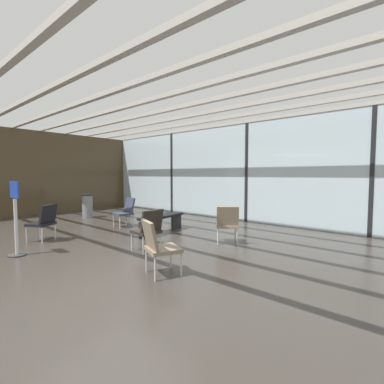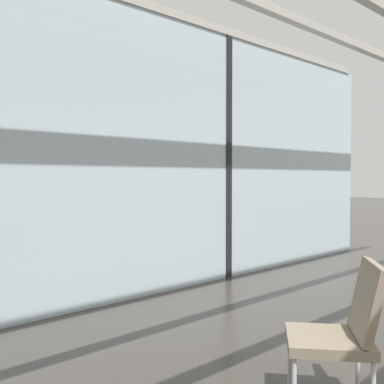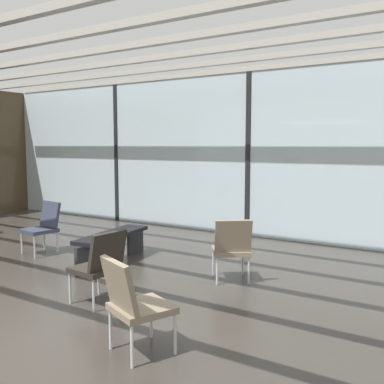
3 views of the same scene
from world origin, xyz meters
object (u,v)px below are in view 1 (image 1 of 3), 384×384
Objects in this scene: lounge_chair_1 at (148,228)px; trash_bin at (87,206)px; lounge_chair_0 at (44,220)px; lounge_chair_2 at (227,222)px; lounge_chair_4 at (126,210)px; waiting_bench at (162,219)px; lounge_chair_3 at (158,244)px; parked_airplane at (301,165)px; info_sign at (16,221)px.

lounge_chair_1 reaches higher than trash_bin.
lounge_chair_1 is (2.55, 1.02, 0.00)m from lounge_chair_0.
trash_bin is at bearing -34.91° from lounge_chair_2.
lounge_chair_1 is 1.01× the size of trash_bin.
lounge_chair_4 is 0.52× the size of waiting_bench.
lounge_chair_3 is 1.01× the size of trash_bin.
parked_airplane reaches higher than lounge_chair_2.
lounge_chair_0 reaches higher than waiting_bench.
parked_airplane is 9.30m from waiting_bench.
lounge_chair_1 is 1.00× the size of lounge_chair_3.
lounge_chair_1 and lounge_chair_3 have the same top height.
info_sign is (-1.71, -1.84, 0.18)m from lounge_chair_1.
parked_airplane reaches higher than lounge_chair_3.
lounge_chair_2 is at bearing 13.50° from lounge_chair_4.
lounge_chair_4 is 0.60× the size of info_sign.
parked_airplane is 10.34m from trash_bin.
lounge_chair_0 is 3.67m from lounge_chair_3.
info_sign is at bearing 16.23° from lounge_chair_2.
lounge_chair_4 is at bearing -102.16° from parked_airplane.
waiting_bench is (-2.02, -0.13, -0.13)m from lounge_chair_2.
lounge_chair_2 is 2.02m from waiting_bench.
waiting_bench is at bearing 0.66° from trash_bin.
lounge_chair_2 and lounge_chair_3 have the same top height.
lounge_chair_0 is at bearing -44.06° from trash_bin.
trash_bin is (-2.49, 2.41, -0.06)m from lounge_chair_0.
lounge_chair_1 is 0.52× the size of waiting_bench.
lounge_chair_0 and lounge_chair_2 have the same top height.
lounge_chair_3 is at bearing 61.71° from lounge_chair_1.
trash_bin is 0.60× the size of info_sign.
lounge_chair_2 is 1.00× the size of lounge_chair_4.
lounge_chair_2 is 1.01× the size of trash_bin.
lounge_chair_1 is 1.84m from waiting_bench.
lounge_chair_4 is (-2.56, 1.28, 0.00)m from lounge_chair_1.
parked_airplane is at bearing 63.95° from trash_bin.
parked_airplane is 14.11× the size of lounge_chair_2.
lounge_chair_2 is at bearing 1.70° from trash_bin.
lounge_chair_2 is (0.87, 1.56, 0.00)m from lounge_chair_1.
lounge_chair_4 is 1.43m from waiting_bench.
parked_airplane is 14.28× the size of trash_bin.
waiting_bench is 3.90m from trash_bin.
trash_bin is at bearing 135.92° from info_sign.
lounge_chair_1 is 2.52m from info_sign.
parked_airplane is at bearing -11.93° from waiting_bench.
lounge_chair_4 is at bearing -110.81° from lounge_chair_1.
lounge_chair_3 is 0.52× the size of waiting_bench.
lounge_chair_2 is (3.42, 2.59, 0.00)m from lounge_chair_0.
lounge_chair_1 is 5.23m from trash_bin.
trash_bin is (-5.91, -0.18, -0.06)m from lounge_chair_2.
lounge_chair_1 is 1.00× the size of lounge_chair_2.
lounge_chair_2 is 1.00× the size of lounge_chair_3.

